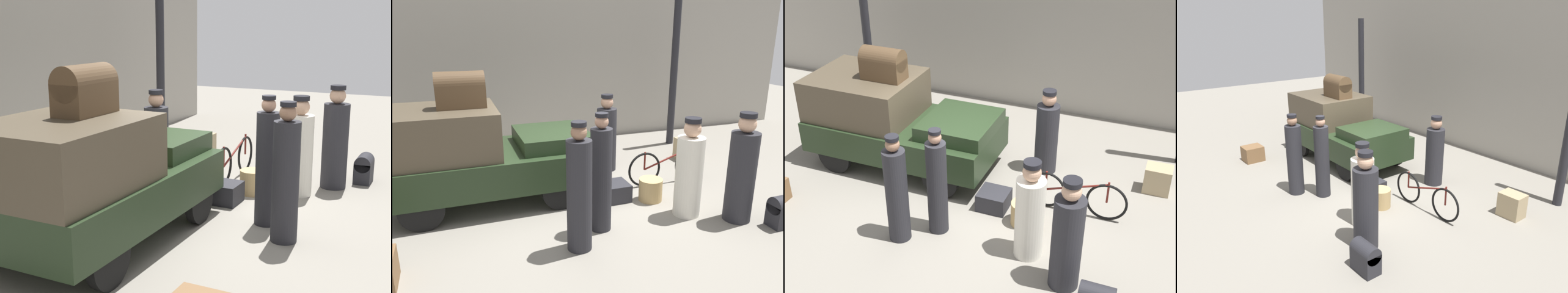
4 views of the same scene
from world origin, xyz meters
The scene contains 16 objects.
ground_plane centered at (0.00, 0.00, 0.00)m, with size 30.00×30.00×0.00m, color gray.
station_building_facade centered at (0.00, 4.08, 2.25)m, with size 16.00×0.15×4.50m.
canopy_pillar_left centered at (-3.51, 2.66, 1.86)m, with size 0.18×0.18×3.72m.
truck centered at (-1.72, 0.63, 0.91)m, with size 3.54×1.73×1.72m.
bicycle centered at (1.90, 0.24, 0.35)m, with size 1.72×0.04×0.73m.
wicker_basket centered at (1.19, -0.36, 0.20)m, with size 0.42×0.42×0.40m.
porter_with_bicycle centered at (-0.51, -1.43, 0.85)m, with size 0.35×0.35×1.83m.
porter_lifting_near_truck centered at (-0.03, -1.02, 0.85)m, with size 0.32×0.32×1.82m.
porter_standing_middle centered at (2.15, -1.48, 0.80)m, with size 0.43×0.43×1.76m.
porter_carrying_trunk centered at (1.05, 1.38, 0.75)m, with size 0.42×0.42×1.65m.
conductor_in_dark_uniform centered at (1.49, -1.05, 0.74)m, with size 0.44×0.44×1.64m.
trunk_umber_medium centered at (0.58, -0.12, 0.16)m, with size 0.51×0.48×0.32m.
suitcase_black_upright centered at (-3.07, -1.43, 0.21)m, with size 0.48×0.51×0.41m.
suitcase_small_leather centered at (3.11, 1.43, 0.25)m, with size 0.46×0.36×0.49m.
trunk_large_brown centered at (2.69, -1.90, 0.26)m, with size 0.47×0.28×0.51m.
trunk_on_truck_roof centered at (-1.86, 0.63, 2.01)m, with size 0.78×0.42×0.59m.
Camera 4 is at (6.71, -4.93, 3.83)m, focal length 35.00 mm.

